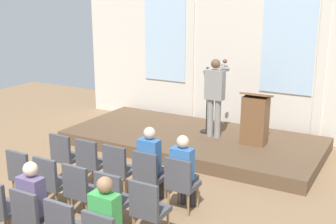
{
  "coord_description": "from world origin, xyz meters",
  "views": [
    {
      "loc": [
        4.18,
        -3.27,
        3.42
      ],
      "look_at": [
        0.14,
        3.88,
        1.18
      ],
      "focal_mm": 46.16,
      "sensor_mm": 36.0,
      "label": 1
    }
  ],
  "objects_px": {
    "chair_r1_c2": "(81,188)",
    "audience_r2_c2": "(35,201)",
    "mic_stand": "(206,118)",
    "chair_r0_c1": "(91,160)",
    "chair_r1_c0": "(24,173)",
    "speaker": "(215,92)",
    "audience_r0_c4": "(184,169)",
    "chair_r2_c1": "(1,205)",
    "chair_r2_c2": "(32,216)",
    "audience_r2_c4": "(108,222)",
    "audience_r0_c3": "(151,160)",
    "lectern": "(255,119)",
    "chair_r0_c2": "(118,167)",
    "chair_r1_c3": "(113,197)",
    "chair_r0_c0": "(65,154)",
    "chair_r1_c4": "(148,207)",
    "chair_r1_c1": "(51,180)",
    "chair_r0_c3": "(148,174)",
    "chair_r0_c4": "(181,181)"
  },
  "relations": [
    {
      "from": "chair_r0_c2",
      "to": "audience_r0_c3",
      "type": "bearing_deg",
      "value": 7.46
    },
    {
      "from": "chair_r0_c3",
      "to": "chair_r1_c2",
      "type": "distance_m",
      "value": 1.17
    },
    {
      "from": "lectern",
      "to": "chair_r1_c3",
      "type": "height_order",
      "value": "lectern"
    },
    {
      "from": "chair_r0_c1",
      "to": "chair_r1_c0",
      "type": "distance_m",
      "value": 1.17
    },
    {
      "from": "chair_r0_c4",
      "to": "chair_r0_c3",
      "type": "bearing_deg",
      "value": 180.0
    },
    {
      "from": "speaker",
      "to": "chair_r1_c2",
      "type": "distance_m",
      "value": 4.13
    },
    {
      "from": "chair_r1_c4",
      "to": "chair_r2_c2",
      "type": "bearing_deg",
      "value": -141.02
    },
    {
      "from": "chair_r0_c3",
      "to": "chair_r2_c1",
      "type": "xyz_separation_m",
      "value": [
        -1.23,
        -1.99,
        0.0
      ]
    },
    {
      "from": "chair_r0_c0",
      "to": "audience_r0_c3",
      "type": "distance_m",
      "value": 1.86
    },
    {
      "from": "chair_r2_c1",
      "to": "chair_r2_c2",
      "type": "xyz_separation_m",
      "value": [
        0.62,
        0.0,
        0.0
      ]
    },
    {
      "from": "lectern",
      "to": "chair_r1_c2",
      "type": "relative_size",
      "value": 1.23
    },
    {
      "from": "chair_r0_c3",
      "to": "audience_r2_c2",
      "type": "bearing_deg",
      "value": -107.87
    },
    {
      "from": "audience_r0_c3",
      "to": "chair_r1_c2",
      "type": "xyz_separation_m",
      "value": [
        -0.62,
        -1.08,
        -0.21
      ]
    },
    {
      "from": "chair_r0_c3",
      "to": "audience_r2_c2",
      "type": "height_order",
      "value": "audience_r2_c2"
    },
    {
      "from": "speaker",
      "to": "chair_r0_c3",
      "type": "distance_m",
      "value": 3.13
    },
    {
      "from": "chair_r1_c4",
      "to": "speaker",
      "type": "bearing_deg",
      "value": 100.55
    },
    {
      "from": "chair_r1_c2",
      "to": "audience_r2_c2",
      "type": "height_order",
      "value": "audience_r2_c2"
    },
    {
      "from": "chair_r0_c0",
      "to": "chair_r1_c4",
      "type": "distance_m",
      "value": 2.65
    },
    {
      "from": "lectern",
      "to": "chair_r1_c1",
      "type": "height_order",
      "value": "lectern"
    },
    {
      "from": "speaker",
      "to": "audience_r2_c4",
      "type": "xyz_separation_m",
      "value": [
        0.75,
        -4.94,
        -0.57
      ]
    },
    {
      "from": "lectern",
      "to": "chair_r0_c2",
      "type": "relative_size",
      "value": 1.23
    },
    {
      "from": "chair_r0_c4",
      "to": "audience_r2_c2",
      "type": "height_order",
      "value": "audience_r2_c2"
    },
    {
      "from": "mic_stand",
      "to": "audience_r2_c4",
      "type": "xyz_separation_m",
      "value": [
        1.04,
        -5.17,
        0.13
      ]
    },
    {
      "from": "speaker",
      "to": "mic_stand",
      "type": "xyz_separation_m",
      "value": [
        -0.29,
        0.23,
        -0.71
      ]
    },
    {
      "from": "chair_r2_c2",
      "to": "audience_r0_c3",
      "type": "bearing_deg",
      "value": 73.46
    },
    {
      "from": "lectern",
      "to": "speaker",
      "type": "bearing_deg",
      "value": 179.69
    },
    {
      "from": "lectern",
      "to": "chair_r0_c2",
      "type": "xyz_separation_m",
      "value": [
        -1.44,
        -3.03,
        -0.3
      ]
    },
    {
      "from": "chair_r0_c1",
      "to": "chair_r0_c2",
      "type": "distance_m",
      "value": 0.62
    },
    {
      "from": "chair_r1_c3",
      "to": "chair_r0_c1",
      "type": "bearing_deg",
      "value": 141.02
    },
    {
      "from": "audience_r0_c3",
      "to": "audience_r0_c4",
      "type": "distance_m",
      "value": 0.62
    },
    {
      "from": "audience_r0_c3",
      "to": "chair_r1_c1",
      "type": "distance_m",
      "value": 1.65
    },
    {
      "from": "audience_r2_c4",
      "to": "audience_r0_c4",
      "type": "bearing_deg",
      "value": 90.0
    },
    {
      "from": "chair_r1_c1",
      "to": "chair_r1_c3",
      "type": "relative_size",
      "value": 1.0
    },
    {
      "from": "chair_r1_c1",
      "to": "chair_r1_c2",
      "type": "bearing_deg",
      "value": 0.0
    },
    {
      "from": "speaker",
      "to": "chair_r1_c3",
      "type": "distance_m",
      "value": 4.1
    },
    {
      "from": "mic_stand",
      "to": "audience_r0_c4",
      "type": "xyz_separation_m",
      "value": [
        1.04,
        -3.18,
        0.1
      ]
    },
    {
      "from": "chair_r0_c0",
      "to": "chair_r1_c4",
      "type": "height_order",
      "value": "same"
    },
    {
      "from": "lectern",
      "to": "chair_r0_c1",
      "type": "distance_m",
      "value": 3.67
    },
    {
      "from": "chair_r2_c2",
      "to": "lectern",
      "type": "bearing_deg",
      "value": 74.03
    },
    {
      "from": "mic_stand",
      "to": "chair_r1_c2",
      "type": "relative_size",
      "value": 1.65
    },
    {
      "from": "chair_r1_c1",
      "to": "audience_r2_c2",
      "type": "height_order",
      "value": "audience_r2_c2"
    },
    {
      "from": "audience_r0_c4",
      "to": "chair_r2_c1",
      "type": "bearing_deg",
      "value": -131.67
    },
    {
      "from": "chair_r2_c2",
      "to": "audience_r2_c4",
      "type": "height_order",
      "value": "audience_r2_c4"
    },
    {
      "from": "mic_stand",
      "to": "chair_r2_c1",
      "type": "distance_m",
      "value": 5.31
    },
    {
      "from": "audience_r0_c4",
      "to": "chair_r2_c1",
      "type": "relative_size",
      "value": 1.37
    },
    {
      "from": "speaker",
      "to": "audience_r2_c2",
      "type": "relative_size",
      "value": 1.37
    },
    {
      "from": "chair_r2_c1",
      "to": "chair_r2_c2",
      "type": "height_order",
      "value": "same"
    },
    {
      "from": "audience_r0_c3",
      "to": "chair_r0_c1",
      "type": "bearing_deg",
      "value": -176.25
    },
    {
      "from": "chair_r2_c1",
      "to": "chair_r1_c0",
      "type": "bearing_deg",
      "value": 121.72
    },
    {
      "from": "chair_r0_c3",
      "to": "chair_r2_c2",
      "type": "distance_m",
      "value": 2.08
    }
  ]
}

